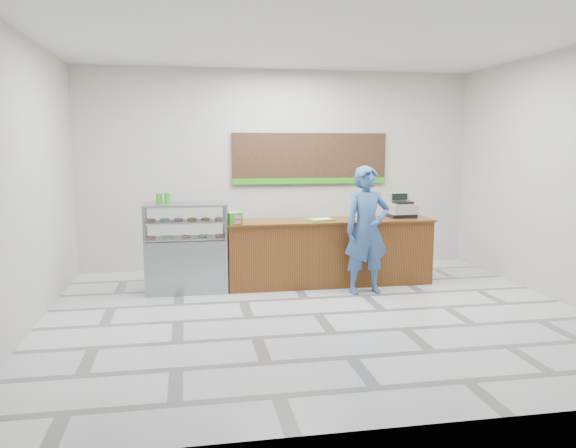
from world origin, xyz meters
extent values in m
plane|color=silver|center=(0.00, 0.00, 0.00)|extent=(7.00, 7.00, 0.00)
plane|color=#BAB6AB|center=(0.00, 3.00, 1.75)|extent=(7.00, 0.00, 7.00)
plane|color=silver|center=(0.00, 0.00, 3.50)|extent=(7.00, 7.00, 0.00)
cube|color=brown|center=(0.55, 1.55, 0.50)|extent=(3.20, 0.70, 1.00)
cube|color=brown|center=(0.55, 1.55, 1.01)|extent=(3.26, 0.76, 0.03)
cube|color=gray|center=(-1.67, 1.55, 0.40)|extent=(1.20, 0.70, 0.80)
cube|color=white|center=(-1.67, 1.55, 1.05)|extent=(1.20, 0.70, 0.50)
cube|color=gray|center=(-1.67, 1.55, 1.31)|extent=(1.22, 0.72, 0.03)
cube|color=silver|center=(-1.67, 1.55, 0.82)|extent=(1.14, 0.64, 0.02)
cube|color=silver|center=(-1.67, 1.55, 1.06)|extent=(1.14, 0.64, 0.02)
torus|color=#DF5C8F|center=(-2.17, 1.45, 0.85)|extent=(0.15, 0.15, 0.05)
torus|color=#7DD378|center=(-1.92, 1.45, 0.85)|extent=(0.15, 0.15, 0.05)
torus|color=#DF5C8F|center=(-1.67, 1.45, 0.85)|extent=(0.15, 0.15, 0.05)
torus|color=#7DD378|center=(-1.42, 1.45, 0.85)|extent=(0.15, 0.15, 0.05)
torus|color=#DF5C8F|center=(-1.17, 1.45, 0.85)|extent=(0.15, 0.15, 0.05)
torus|color=#DF5C8F|center=(-2.17, 1.60, 1.09)|extent=(0.15, 0.15, 0.05)
torus|color=#7DD378|center=(-1.97, 1.60, 1.09)|extent=(0.15, 0.15, 0.05)
torus|color=#DF5C8F|center=(-1.77, 1.60, 1.09)|extent=(0.15, 0.15, 0.05)
torus|color=#AC7523|center=(-1.57, 1.60, 1.09)|extent=(0.15, 0.15, 0.05)
torus|color=#AC7523|center=(-1.37, 1.60, 1.09)|extent=(0.15, 0.15, 0.05)
torus|color=#DF5C8F|center=(-1.17, 1.60, 1.09)|extent=(0.15, 0.15, 0.05)
cube|color=black|center=(0.55, 2.96, 1.95)|extent=(2.80, 0.05, 0.90)
cube|color=#2B991B|center=(0.55, 2.93, 1.55)|extent=(2.80, 0.02, 0.10)
cube|color=black|center=(1.76, 1.64, 1.06)|extent=(0.41, 0.41, 0.06)
cube|color=gray|center=(1.76, 1.64, 1.17)|extent=(0.44, 0.46, 0.16)
cube|color=black|center=(1.76, 1.55, 1.28)|extent=(0.30, 0.22, 0.04)
cube|color=gray|center=(1.76, 1.76, 1.34)|extent=(0.35, 0.13, 0.16)
cube|color=black|center=(1.76, 1.70, 1.36)|extent=(0.27, 0.03, 0.10)
cube|color=black|center=(1.08, 1.42, 1.05)|extent=(0.14, 0.19, 0.04)
cube|color=#56B615|center=(0.39, 1.50, 1.04)|extent=(0.46, 0.38, 0.02)
cube|color=white|center=(0.41, 1.50, 1.05)|extent=(0.33, 0.27, 0.00)
cube|color=white|center=(-0.92, 1.69, 1.10)|extent=(0.17, 0.17, 0.13)
cylinder|color=silver|center=(-0.84, 1.61, 1.09)|extent=(0.08, 0.08, 0.12)
cube|color=#2B991B|center=(-0.95, 1.28, 1.12)|extent=(0.22, 0.17, 0.17)
cylinder|color=#DF5C8F|center=(1.00, 1.53, 1.03)|extent=(0.15, 0.15, 0.00)
cylinder|color=#2B991B|center=(-2.05, 1.68, 1.40)|extent=(0.09, 0.09, 0.14)
cylinder|color=#2B991B|center=(-1.92, 1.64, 1.40)|extent=(0.10, 0.10, 0.15)
imported|color=#305487|center=(0.96, 0.94, 0.94)|extent=(0.72, 0.50, 1.89)
camera|label=1|loc=(-1.64, -6.90, 2.18)|focal=35.00mm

